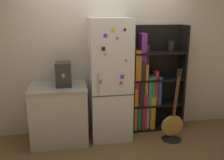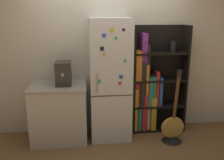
% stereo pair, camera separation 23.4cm
% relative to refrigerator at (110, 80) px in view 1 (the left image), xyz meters
% --- Properties ---
extents(ground_plane, '(16.00, 16.00, 0.00)m').
position_rel_refrigerator_xyz_m(ground_plane, '(0.00, -0.15, -0.96)').
color(ground_plane, olive).
extents(wall_back, '(8.00, 0.05, 2.60)m').
position_rel_refrigerator_xyz_m(wall_back, '(0.00, 0.32, 0.34)').
color(wall_back, beige).
rests_on(wall_back, ground_plane).
extents(refrigerator, '(0.63, 0.62, 1.92)m').
position_rel_refrigerator_xyz_m(refrigerator, '(0.00, 0.00, 0.00)').
color(refrigerator, white).
rests_on(refrigerator, ground_plane).
extents(bookshelf, '(0.92, 0.31, 1.80)m').
position_rel_refrigerator_xyz_m(bookshelf, '(0.72, 0.17, -0.17)').
color(bookshelf, black).
rests_on(bookshelf, ground_plane).
extents(kitchen_counter, '(0.87, 0.67, 0.91)m').
position_rel_refrigerator_xyz_m(kitchen_counter, '(-0.81, -0.03, -0.50)').
color(kitchen_counter, beige).
rests_on(kitchen_counter, ground_plane).
extents(espresso_machine, '(0.23, 0.35, 0.36)m').
position_rel_refrigerator_xyz_m(espresso_machine, '(-0.72, -0.02, 0.13)').
color(espresso_machine, '#38332D').
rests_on(espresso_machine, kitchen_counter).
extents(guitar, '(0.36, 0.32, 1.20)m').
position_rel_refrigerator_xyz_m(guitar, '(0.96, -0.32, -0.79)').
color(guitar, black).
rests_on(guitar, ground_plane).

